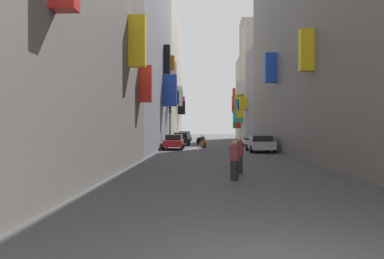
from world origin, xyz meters
name	(u,v)px	position (x,y,z in m)	size (l,w,h in m)	color
ground_plane	(214,148)	(0.00, 30.00, 0.00)	(140.00, 140.00, 0.00)	#424244
building_left_mid_a	(130,49)	(-7.99, 27.31, 9.45)	(7.35, 19.64, 18.91)	gray
building_left_mid_b	(159,79)	(-7.99, 48.56, 9.57)	(7.10, 22.88, 19.14)	#B2A899
building_right_near	(339,14)	(8.00, 18.64, 9.71)	(6.95, 37.28, 19.43)	slate
building_right_mid_a	(272,96)	(7.99, 41.18, 6.16)	(7.34, 7.77, 12.32)	gray
building_right_mid_b	(263,83)	(7.96, 47.28, 8.71)	(7.37, 4.43, 17.48)	#B2A899
building_right_mid_c	(259,81)	(7.97, 51.41, 9.63)	(7.20, 3.84, 19.36)	#9E9384
building_right_far	(254,99)	(7.98, 56.66, 7.04)	(6.90, 6.67, 14.10)	#B2A899
parked_car_red	(174,142)	(-3.85, 27.40, 0.73)	(1.83, 4.09, 1.37)	#B21E1E
parked_car_green	(185,136)	(-3.87, 47.19, 0.76)	(1.97, 4.25, 1.45)	#236638
parked_car_black	(181,139)	(-3.64, 35.00, 0.75)	(1.95, 3.98, 1.45)	black
parked_car_silver	(260,143)	(3.65, 23.95, 0.73)	(2.03, 4.03, 1.37)	#B7B7BC
scooter_black	(200,141)	(-1.49, 36.51, 0.46)	(0.79, 1.89, 1.13)	black
scooter_white	(246,142)	(3.62, 33.09, 0.46)	(0.75, 1.73, 1.13)	silver
scooter_orange	(204,143)	(-1.06, 30.14, 0.46)	(0.61, 1.80, 1.13)	orange
scooter_green	(203,140)	(-1.14, 39.70, 0.46)	(0.69, 1.89, 1.13)	#287F3D
pedestrian_crossing	(239,155)	(0.47, 10.50, 0.81)	(0.43, 0.43, 1.62)	#292929
pedestrian_near_left	(235,160)	(0.07, 8.43, 0.78)	(0.48, 0.48, 1.57)	black
traffic_light_near_corner	(170,119)	(-4.57, 31.10, 2.92)	(0.26, 0.34, 4.30)	#2D2D2D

